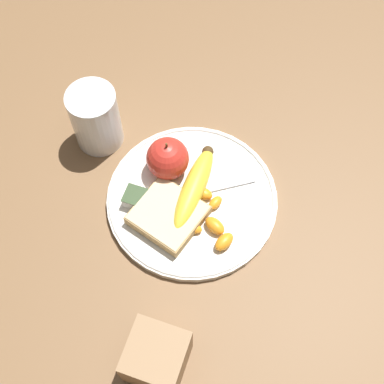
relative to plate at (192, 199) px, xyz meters
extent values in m
plane|color=brown|center=(0.00, 0.00, -0.01)|extent=(3.00, 3.00, 0.00)
cylinder|color=silver|center=(0.00, 0.00, 0.00)|extent=(0.27, 0.27, 0.01)
torus|color=silver|center=(0.00, 0.00, 0.00)|extent=(0.27, 0.27, 0.01)
cylinder|color=silver|center=(-0.19, 0.06, 0.05)|extent=(0.08, 0.08, 0.11)
cylinder|color=#F4A81E|center=(-0.19, 0.06, 0.04)|extent=(0.07, 0.07, 0.09)
sphere|color=red|center=(-0.05, 0.04, 0.04)|extent=(0.07, 0.07, 0.07)
cylinder|color=brown|center=(-0.05, 0.04, 0.08)|extent=(0.00, 0.00, 0.01)
ellipsoid|color=yellow|center=(0.00, 0.01, 0.02)|extent=(0.04, 0.15, 0.03)
sphere|color=#473319|center=(0.00, 0.08, 0.02)|extent=(0.02, 0.02, 0.02)
cube|color=#AB8751|center=(-0.02, -0.04, 0.02)|extent=(0.12, 0.12, 0.02)
cube|color=beige|center=(-0.02, -0.04, 0.02)|extent=(0.12, 0.11, 0.02)
cube|color=silver|center=(0.03, 0.03, 0.01)|extent=(0.11, 0.08, 0.00)
cube|color=silver|center=(-0.04, -0.02, 0.01)|extent=(0.06, 0.05, 0.00)
cube|color=silver|center=(-0.08, -0.03, 0.01)|extent=(0.04, 0.03, 0.02)
cube|color=#334728|center=(-0.08, -0.03, 0.02)|extent=(0.04, 0.03, 0.00)
ellipsoid|color=orange|center=(0.04, 0.00, 0.01)|extent=(0.02, 0.03, 0.01)
ellipsoid|color=orange|center=(0.05, -0.04, 0.01)|extent=(0.04, 0.03, 0.02)
ellipsoid|color=orange|center=(0.02, -0.05, 0.01)|extent=(0.03, 0.02, 0.01)
ellipsoid|color=orange|center=(0.02, 0.01, 0.01)|extent=(0.03, 0.02, 0.02)
ellipsoid|color=orange|center=(0.07, -0.06, 0.01)|extent=(0.03, 0.04, 0.02)
cube|color=#93704C|center=(0.04, -0.25, 0.03)|extent=(0.08, 0.08, 0.09)
camera|label=1|loc=(0.12, -0.36, 0.76)|focal=50.00mm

